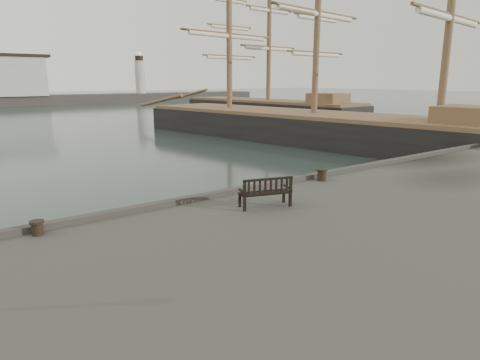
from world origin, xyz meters
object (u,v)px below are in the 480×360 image
(bench, at_px, (265,198))
(tall_ship_main, at_px, (313,134))
(bollard_left, at_px, (37,228))
(bollard_right, at_px, (322,175))
(tall_ship_far, at_px, (268,114))

(bench, distance_m, tall_ship_main, 25.86)
(bollard_left, xyz_separation_m, bollard_right, (10.38, -0.16, 0.04))
(bollard_left, relative_size, bollard_right, 0.82)
(bench, bearing_deg, tall_ship_main, 57.83)
(tall_ship_far, bearing_deg, bench, -134.48)
(tall_ship_main, height_order, tall_ship_far, tall_ship_main)
(bollard_left, height_order, tall_ship_main, tall_ship_main)
(bench, height_order, bollard_right, bench)
(bollard_left, height_order, tall_ship_far, tall_ship_far)
(tall_ship_far, bearing_deg, tall_ship_main, -123.30)
(bollard_right, xyz_separation_m, tall_ship_main, (15.54, 15.37, -1.06))
(bench, relative_size, bollard_right, 3.72)
(bollard_left, xyz_separation_m, tall_ship_main, (25.92, 15.21, -1.02))
(bollard_left, bearing_deg, bench, -14.12)
(bollard_right, bearing_deg, tall_ship_main, 44.69)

